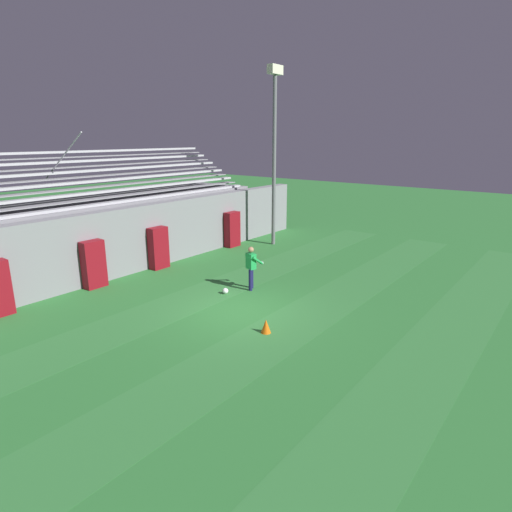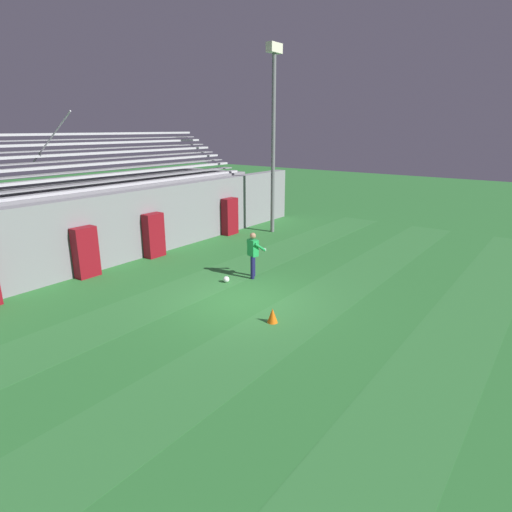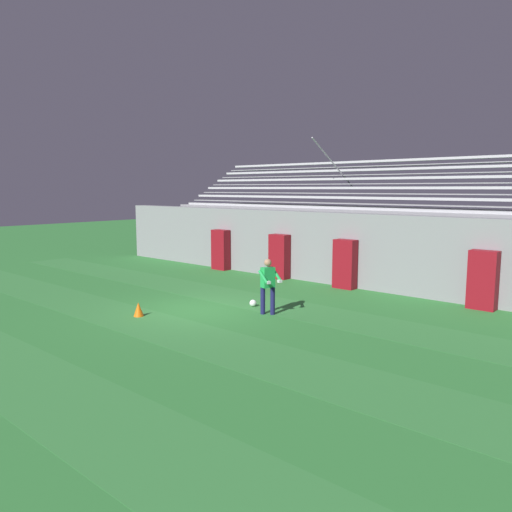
{
  "view_description": "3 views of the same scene",
  "coord_description": "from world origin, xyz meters",
  "px_view_note": "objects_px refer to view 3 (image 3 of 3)",
  "views": [
    {
      "loc": [
        -10.11,
        -8.57,
        5.63
      ],
      "look_at": [
        2.0,
        0.85,
        1.34
      ],
      "focal_mm": 30.0,
      "sensor_mm": 36.0,
      "label": 1
    },
    {
      "loc": [
        -9.78,
        -7.79,
        5.23
      ],
      "look_at": [
        1.6,
        0.65,
        0.96
      ],
      "focal_mm": 30.0,
      "sensor_mm": 36.0,
      "label": 2
    },
    {
      "loc": [
        11.31,
        -10.06,
        3.73
      ],
      "look_at": [
        1.61,
        0.88,
        1.74
      ],
      "focal_mm": 35.0,
      "sensor_mm": 36.0,
      "label": 3
    }
  ],
  "objects_px": {
    "padding_pillar_gate_right": "(345,264)",
    "goalkeeper": "(268,283)",
    "padding_pillar_far_right": "(483,280)",
    "padding_pillar_far_left": "(221,250)",
    "traffic_cone": "(139,309)",
    "padding_pillar_gate_left": "(279,257)",
    "soccer_ball": "(253,303)"
  },
  "relations": [
    {
      "from": "padding_pillar_far_right",
      "to": "traffic_cone",
      "type": "xyz_separation_m",
      "value": [
        -7.25,
        -7.61,
        -0.71
      ]
    },
    {
      "from": "padding_pillar_gate_left",
      "to": "soccer_ball",
      "type": "relative_size",
      "value": 8.37
    },
    {
      "from": "padding_pillar_gate_right",
      "to": "padding_pillar_far_right",
      "type": "relative_size",
      "value": 1.0
    },
    {
      "from": "traffic_cone",
      "to": "padding_pillar_far_right",
      "type": "bearing_deg",
      "value": 46.37
    },
    {
      "from": "padding_pillar_gate_right",
      "to": "soccer_ball",
      "type": "xyz_separation_m",
      "value": [
        -0.62,
        -4.47,
        -0.81
      ]
    },
    {
      "from": "padding_pillar_far_right",
      "to": "goalkeeper",
      "type": "height_order",
      "value": "padding_pillar_far_right"
    },
    {
      "from": "padding_pillar_far_left",
      "to": "padding_pillar_gate_left",
      "type": "bearing_deg",
      "value": 0.0
    },
    {
      "from": "padding_pillar_far_left",
      "to": "padding_pillar_far_right",
      "type": "relative_size",
      "value": 1.0
    },
    {
      "from": "padding_pillar_far_right",
      "to": "padding_pillar_gate_left",
      "type": "bearing_deg",
      "value": 180.0
    },
    {
      "from": "padding_pillar_gate_right",
      "to": "padding_pillar_far_left",
      "type": "distance_m",
      "value": 6.63
    },
    {
      "from": "soccer_ball",
      "to": "padding_pillar_far_right",
      "type": "bearing_deg",
      "value": 38.83
    },
    {
      "from": "padding_pillar_gate_left",
      "to": "soccer_ball",
      "type": "bearing_deg",
      "value": -60.46
    },
    {
      "from": "soccer_ball",
      "to": "traffic_cone",
      "type": "bearing_deg",
      "value": -118.45
    },
    {
      "from": "padding_pillar_far_left",
      "to": "soccer_ball",
      "type": "bearing_deg",
      "value": -36.64
    },
    {
      "from": "goalkeeper",
      "to": "padding_pillar_far_right",
      "type": "bearing_deg",
      "value": 47.17
    },
    {
      "from": "padding_pillar_gate_right",
      "to": "goalkeeper",
      "type": "distance_m",
      "value": 4.93
    },
    {
      "from": "padding_pillar_gate_right",
      "to": "goalkeeper",
      "type": "height_order",
      "value": "padding_pillar_gate_right"
    },
    {
      "from": "padding_pillar_gate_left",
      "to": "traffic_cone",
      "type": "distance_m",
      "value": 7.69
    },
    {
      "from": "padding_pillar_far_right",
      "to": "traffic_cone",
      "type": "bearing_deg",
      "value": -133.63
    },
    {
      "from": "traffic_cone",
      "to": "soccer_ball",
      "type": "bearing_deg",
      "value": 61.55
    },
    {
      "from": "padding_pillar_gate_right",
      "to": "soccer_ball",
      "type": "relative_size",
      "value": 8.37
    },
    {
      "from": "padding_pillar_gate_right",
      "to": "goalkeeper",
      "type": "xyz_separation_m",
      "value": [
        0.38,
        -4.91,
        0.03
      ]
    },
    {
      "from": "padding_pillar_gate_right",
      "to": "goalkeeper",
      "type": "relative_size",
      "value": 1.1
    },
    {
      "from": "padding_pillar_gate_right",
      "to": "padding_pillar_far_left",
      "type": "xyz_separation_m",
      "value": [
        -6.63,
        0.0,
        0.0
      ]
    },
    {
      "from": "padding_pillar_gate_left",
      "to": "goalkeeper",
      "type": "xyz_separation_m",
      "value": [
        3.53,
        -4.91,
        0.03
      ]
    },
    {
      "from": "padding_pillar_gate_left",
      "to": "padding_pillar_gate_right",
      "type": "bearing_deg",
      "value": 0.0
    },
    {
      "from": "padding_pillar_far_left",
      "to": "traffic_cone",
      "type": "xyz_separation_m",
      "value": [
        4.31,
        -7.61,
        -0.71
      ]
    },
    {
      "from": "padding_pillar_far_right",
      "to": "soccer_ball",
      "type": "bearing_deg",
      "value": -141.17
    },
    {
      "from": "padding_pillar_gate_left",
      "to": "padding_pillar_far_left",
      "type": "xyz_separation_m",
      "value": [
        -3.48,
        0.0,
        0.0
      ]
    },
    {
      "from": "soccer_ball",
      "to": "padding_pillar_gate_left",
      "type": "bearing_deg",
      "value": 119.54
    },
    {
      "from": "padding_pillar_gate_right",
      "to": "padding_pillar_far_right",
      "type": "bearing_deg",
      "value": 0.0
    },
    {
      "from": "padding_pillar_gate_right",
      "to": "padding_pillar_far_left",
      "type": "height_order",
      "value": "same"
    }
  ]
}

